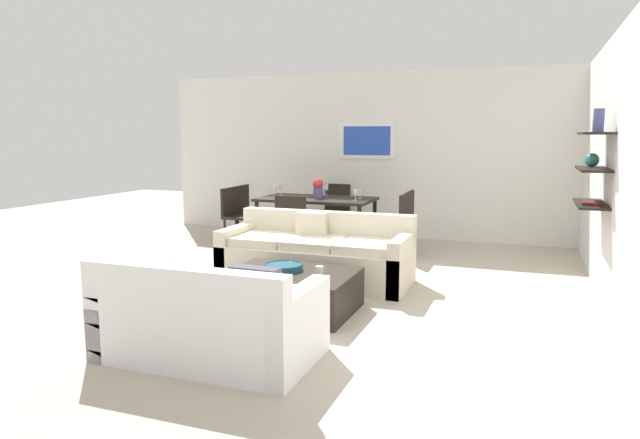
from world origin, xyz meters
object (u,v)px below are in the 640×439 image
dining_table (316,203)px  wine_glass_head (326,187)px  loveseat_white (209,321)px  dining_chair_right_far (402,216)px  sofa_beige (317,257)px  decorative_bowl (284,267)px  wine_glass_left_near (274,189)px  dining_chair_foot (294,222)px  coffee_table (290,292)px  candle_jar (319,270)px  wine_glass_right_near (355,193)px  dining_chair_right_near (395,220)px  centerpiece_vase (318,188)px  dining_chair_left_far (248,209)px  dining_chair_left_near (235,212)px  wine_glass_left_far (280,188)px  dining_chair_head (335,207)px  wine_glass_right_far (360,192)px

dining_table → wine_glass_head: size_ratio=9.75×
loveseat_white → dining_chair_right_far: dining_chair_right_far is taller
sofa_beige → decorative_bowl: (0.06, -1.08, 0.12)m
sofa_beige → wine_glass_left_near: bearing=127.2°
dining_chair_right_far → dining_chair_foot: bearing=-139.0°
coffee_table → candle_jar: size_ratio=15.18×
wine_glass_head → candle_jar: bearing=-71.2°
wine_glass_right_near → wine_glass_head: 0.84m
dining_chair_right_near → wine_glass_head: size_ratio=5.03×
centerpiece_vase → dining_chair_left_far: bearing=170.0°
dining_chair_right_near → dining_chair_left_near: bearing=180.0°
coffee_table → dining_table: 3.23m
dining_chair_right_near → loveseat_white: bearing=-96.6°
dining_chair_right_far → wine_glass_left_near: bearing=-170.1°
centerpiece_vase → dining_chair_right_near: bearing=-9.2°
sofa_beige → wine_glass_head: (-0.73, 2.34, 0.58)m
wine_glass_right_near → wine_glass_left_far: (-1.29, 0.24, 0.01)m
loveseat_white → candle_jar: bearing=73.5°
candle_jar → dining_chair_foot: 2.45m
loveseat_white → dining_chair_head: dining_chair_head is taller
decorative_bowl → dining_table: dining_table is taller
wine_glass_left_near → wine_glass_head: bearing=39.5°
dining_chair_left_far → wine_glass_head: wine_glass_head is taller
sofa_beige → loveseat_white: 2.44m
wine_glass_right_near → wine_glass_head: size_ratio=0.90×
dining_table → dining_chair_right_near: size_ratio=1.94×
wine_glass_right_near → wine_glass_left_near: (-1.29, 0.00, 0.00)m
candle_jar → dining_chair_head: bearing=106.7°
dining_chair_right_near → dining_table: bearing=170.4°
loveseat_white → wine_glass_left_near: size_ratio=9.39×
dining_chair_foot → centerpiece_vase: (0.03, 0.87, 0.40)m
dining_table → dining_chair_left_near: size_ratio=1.94×
candle_jar → wine_glass_head: 3.67m
dining_chair_right_far → wine_glass_left_far: size_ratio=5.40×
sofa_beige → wine_glass_right_near: wine_glass_right_near is taller
coffee_table → wine_glass_right_far: wine_glass_right_far is taller
wine_glass_left_far → wine_glass_left_near: wine_glass_left_near is taller
loveseat_white → dining_chair_left_far: dining_chair_left_far is taller
wine_glass_right_near → dining_chair_left_far: bearing=170.1°
dining_chair_head → wine_glass_left_far: 1.06m
wine_glass_right_near → wine_glass_right_far: (0.00, 0.24, -0.01)m
dining_chair_foot → centerpiece_vase: centerpiece_vase is taller
decorative_bowl → dining_chair_left_far: size_ratio=0.43×
sofa_beige → dining_chair_head: (-0.73, 2.81, 0.21)m
dining_chair_left_near → dining_chair_right_near: bearing=0.0°
dining_chair_left_far → centerpiece_vase: bearing=-10.0°
candle_jar → dining_chair_left_far: (-2.43, 3.25, 0.09)m
dining_chair_foot → sofa_beige: bearing=-55.2°
dining_chair_head → wine_glass_right_far: size_ratio=6.00×
sofa_beige → wine_glass_left_near: wine_glass_left_near is taller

